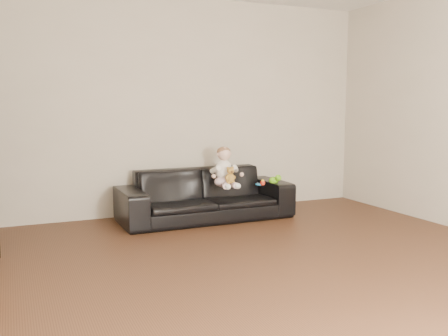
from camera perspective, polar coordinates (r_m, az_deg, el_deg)
name	(u,v)px	position (r m, az deg, el deg)	size (l,w,h in m)	color
floor	(292,285)	(3.82, 7.77, -13.06)	(5.50, 5.50, 0.00)	#482B19
wall_back	(176,107)	(6.11, -5.52, 6.99)	(5.00, 5.00, 0.00)	beige
sofa	(205,195)	(5.79, -2.16, -3.05)	(1.98, 0.78, 0.58)	black
baby	(224,169)	(5.72, 0.05, -0.16)	(0.34, 0.41, 0.46)	silver
teddy_bear	(230,176)	(5.60, 0.72, -0.86)	(0.11, 0.11, 0.19)	#A97E30
toy_green	(274,180)	(5.97, 5.69, -1.43)	(0.11, 0.13, 0.09)	#70D619
toy_rattle	(263,183)	(5.86, 4.44, -1.72)	(0.06, 0.06, 0.06)	red
toy_blue_disc	(260,184)	(5.92, 4.14, -1.85)	(0.11, 0.11, 0.02)	#197DC9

